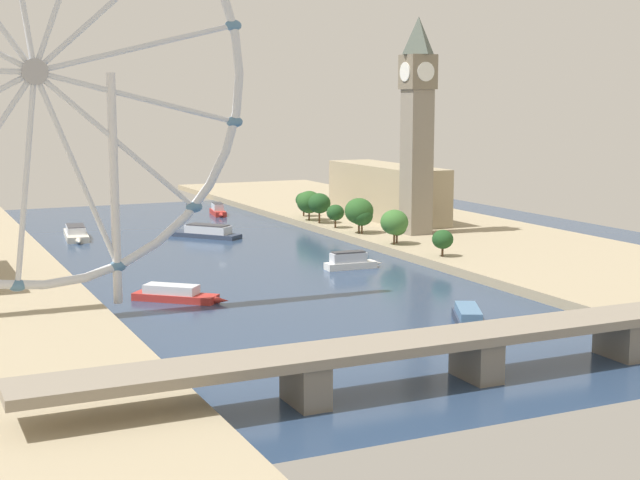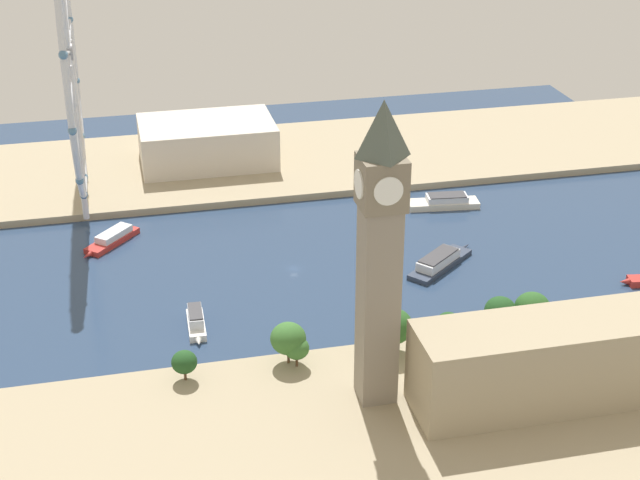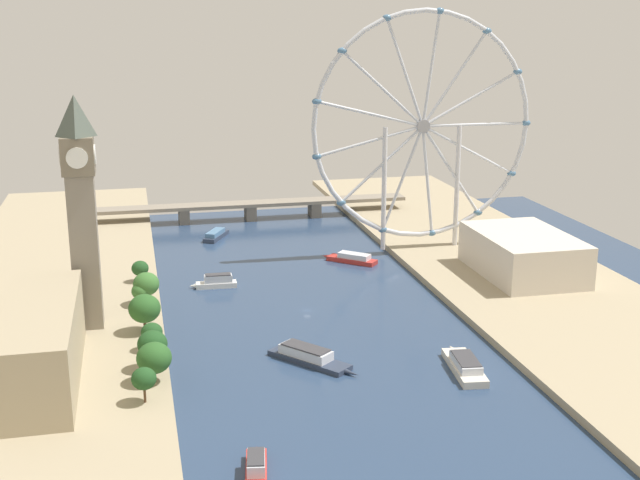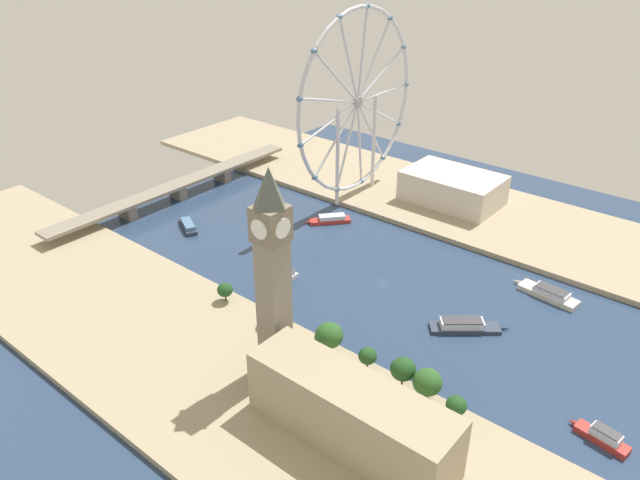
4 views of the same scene
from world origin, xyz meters
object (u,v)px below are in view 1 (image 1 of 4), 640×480
at_px(tour_boat_0, 469,318).
at_px(tour_boat_1, 206,232).
at_px(tour_boat_3, 351,261).
at_px(ferris_wheel, 34,74).
at_px(tour_boat_2, 175,294).
at_px(parliament_block, 387,192).
at_px(river_bridge, 477,341).
at_px(clock_tower, 417,122).
at_px(tour_boat_4, 218,210).
at_px(tour_boat_5, 76,233).

distance_m(tour_boat_0, tour_boat_1, 177.55).
bearing_deg(tour_boat_3, ferris_wheel, -160.43).
bearing_deg(tour_boat_1, tour_boat_2, 118.61).
xyz_separation_m(parliament_block, river_bridge, (98.75, 217.60, -7.40)).
bearing_deg(tour_boat_1, parliament_block, -128.59).
height_order(parliament_block, tour_boat_0, parliament_block).
height_order(parliament_block, ferris_wheel, ferris_wheel).
distance_m(clock_tower, river_bridge, 195.27).
relative_size(clock_tower, tour_boat_1, 2.74).
xyz_separation_m(tour_boat_3, tour_boat_4, (-6.22, -161.34, -0.15)).
bearing_deg(tour_boat_1, tour_boat_5, 29.80).
bearing_deg(ferris_wheel, tour_boat_5, -103.32).
bearing_deg(tour_boat_1, tour_boat_4, -61.97).
distance_m(river_bridge, tour_boat_3, 129.46).
distance_m(tour_boat_2, tour_boat_5, 135.22).
xyz_separation_m(parliament_block, ferris_wheel, (173.08, 126.47, 49.00)).
bearing_deg(parliament_block, tour_boat_3, 54.79).
bearing_deg(ferris_wheel, parliament_block, -143.84).
bearing_deg(ferris_wheel, tour_boat_2, -166.36).
relative_size(ferris_wheel, tour_boat_4, 5.19).
distance_m(tour_boat_0, tour_boat_4, 247.45).
bearing_deg(tour_boat_4, tour_boat_1, -13.52).
xyz_separation_m(tour_boat_0, tour_boat_3, (-8.81, -85.65, 0.60)).
relative_size(tour_boat_1, tour_boat_5, 0.92).
relative_size(clock_tower, ferris_wheel, 0.74).
distance_m(tour_boat_1, tour_boat_2, 124.99).
distance_m(ferris_wheel, river_bridge, 130.42).
xyz_separation_m(parliament_block, tour_boat_3, (65.36, 92.64, -12.94)).
bearing_deg(river_bridge, tour_boat_3, -104.96).
distance_m(parliament_block, tour_boat_5, 140.68).
bearing_deg(tour_boat_4, tour_boat_0, 5.54).
distance_m(tour_boat_0, tour_boat_5, 206.63).
bearing_deg(tour_boat_2, clock_tower, 71.10).
bearing_deg(clock_tower, tour_boat_1, -31.25).
relative_size(parliament_block, tour_boat_0, 3.03).
xyz_separation_m(tour_boat_0, tour_boat_5, (64.73, -196.23, 0.23)).
xyz_separation_m(tour_boat_2, tour_boat_3, (-69.58, -24.58, 0.61)).
relative_size(river_bridge, tour_boat_4, 8.30).
xyz_separation_m(tour_boat_1, tour_boat_3, (-22.84, 91.34, 0.27)).
bearing_deg(tour_boat_0, tour_boat_5, -134.73).
bearing_deg(parliament_block, tour_boat_1, 0.84).
relative_size(tour_boat_2, tour_boat_5, 0.72).
height_order(river_bridge, tour_boat_3, river_bridge).
height_order(parliament_block, river_bridge, parliament_block).
distance_m(tour_boat_0, tour_boat_2, 86.15).
height_order(parliament_block, tour_boat_2, parliament_block).
relative_size(clock_tower, tour_boat_0, 3.39).
bearing_deg(tour_boat_2, tour_boat_4, 109.18).
bearing_deg(tour_boat_4, ferris_wheel, -21.25).
bearing_deg(clock_tower, tour_boat_0, 64.79).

